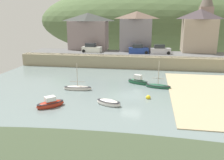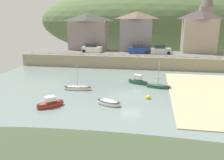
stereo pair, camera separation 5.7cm
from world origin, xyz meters
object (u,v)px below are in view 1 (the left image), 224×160
at_px(motorboat_with_cabin, 158,86).
at_px(parked_car_near_slipway, 92,48).
at_px(church_with_spire, 205,17).
at_px(mooring_buoy, 148,97).
at_px(sailboat_nearest_shore, 78,88).
at_px(waterfront_building_centre, 136,31).
at_px(waterfront_building_right, 199,30).
at_px(sailboat_blue_trim, 109,103).
at_px(waterfront_building_left, 88,31).
at_px(parked_car_by_wall, 138,50).
at_px(parked_car_end_of_row, 160,50).
at_px(fishing_boat_green, 50,104).
at_px(sailboat_white_hull, 138,81).

height_order(motorboat_with_cabin, parked_car_near_slipway, parked_car_near_slipway).
height_order(church_with_spire, mooring_buoy, church_with_spire).
xyz_separation_m(sailboat_nearest_shore, parked_car_near_slipway, (-2.84, 19.53, 2.94)).
bearing_deg(waterfront_building_centre, waterfront_building_right, 0.00).
bearing_deg(waterfront_building_right, waterfront_building_centre, 180.00).
bearing_deg(sailboat_blue_trim, waterfront_building_left, 129.26).
xyz_separation_m(waterfront_building_centre, motorboat_with_cabin, (4.69, -21.10, -6.55)).
distance_m(waterfront_building_right, sailboat_nearest_shore, 31.90).
bearing_deg(parked_car_by_wall, church_with_spire, 24.95).
bearing_deg(motorboat_with_cabin, parked_car_end_of_row, 100.46).
height_order(fishing_boat_green, mooring_buoy, fishing_boat_green).
xyz_separation_m(church_with_spire, motorboat_with_cabin, (-10.59, -25.10, -9.44)).
relative_size(waterfront_building_right, sailboat_blue_trim, 2.74).
bearing_deg(mooring_buoy, waterfront_building_right, 69.00).
xyz_separation_m(waterfront_building_left, waterfront_building_right, (24.55, -0.00, 0.38)).
bearing_deg(parked_car_end_of_row, mooring_buoy, -99.94).
bearing_deg(waterfront_building_left, motorboat_with_cabin, -53.18).
height_order(motorboat_with_cabin, parked_car_by_wall, parked_car_by_wall).
bearing_deg(mooring_buoy, church_with_spire, 68.49).
xyz_separation_m(waterfront_building_left, waterfront_building_centre, (11.10, -0.00, 0.16)).
bearing_deg(waterfront_building_left, sailboat_white_hull, -56.75).
xyz_separation_m(sailboat_white_hull, parked_car_by_wall, (-0.89, 15.01, 2.81)).
xyz_separation_m(waterfront_building_centre, parked_car_near_slipway, (-9.26, -4.50, -3.58)).
distance_m(parked_car_by_wall, parked_car_end_of_row, 4.48).
height_order(waterfront_building_centre, mooring_buoy, waterfront_building_centre).
distance_m(church_with_spire, parked_car_near_slipway, 26.77).
distance_m(waterfront_building_right, sailboat_white_hull, 23.72).
bearing_deg(motorboat_with_cabin, mooring_buoy, -91.83).
height_order(waterfront_building_left, parked_car_end_of_row, waterfront_building_left).
height_order(waterfront_building_centre, motorboat_with_cabin, waterfront_building_centre).
xyz_separation_m(waterfront_building_left, sailboat_blue_trim, (9.99, -29.10, -6.35)).
relative_size(waterfront_building_right, parked_car_end_of_row, 2.14).
bearing_deg(sailboat_blue_trim, parked_car_near_slipway, 128.65).
bearing_deg(parked_car_by_wall, motorboat_with_cabin, -82.25).
bearing_deg(waterfront_building_right, church_with_spire, 65.28).
height_order(waterfront_building_right, parked_car_by_wall, waterfront_building_right).
bearing_deg(motorboat_with_cabin, fishing_boat_green, -129.15).
height_order(waterfront_building_left, sailboat_nearest_shore, waterfront_building_left).
height_order(sailboat_nearest_shore, parked_car_by_wall, parked_car_by_wall).
xyz_separation_m(church_with_spire, sailboat_nearest_shore, (-21.71, -28.03, -9.41)).
relative_size(waterfront_building_left, waterfront_building_right, 1.00).
bearing_deg(sailboat_white_hull, sailboat_blue_trim, -81.19).
bearing_deg(waterfront_building_centre, sailboat_blue_trim, -92.18).
distance_m(waterfront_building_right, mooring_buoy, 28.85).
height_order(parked_car_by_wall, mooring_buoy, parked_car_by_wall).
relative_size(sailboat_white_hull, parked_car_near_slipway, 0.80).
xyz_separation_m(parked_car_near_slipway, parked_car_by_wall, (10.06, 0.00, 0.00)).
bearing_deg(sailboat_blue_trim, fishing_boat_green, -145.05).
bearing_deg(fishing_boat_green, church_with_spire, 12.30).
height_order(motorboat_with_cabin, mooring_buoy, motorboat_with_cabin).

